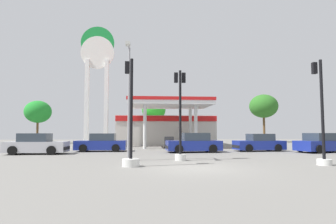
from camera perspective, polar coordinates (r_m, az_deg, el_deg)
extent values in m
plane|color=slate|center=(12.43, 5.63, -11.50)|extent=(90.00, 90.00, 0.00)
cube|color=beige|center=(34.30, -0.69, -3.89)|extent=(11.40, 7.00, 3.42)
cube|color=red|center=(30.80, -0.26, -1.35)|extent=(11.40, 0.12, 0.60)
cube|color=white|center=(27.66, 0.23, 1.50)|extent=(8.03, 5.99, 0.35)
cube|color=red|center=(27.69, 0.23, 2.17)|extent=(8.13, 6.09, 0.30)
cylinder|color=silver|center=(25.79, -4.82, -3.05)|extent=(0.32, 0.32, 4.12)
cylinder|color=silver|center=(26.21, 5.79, -3.06)|extent=(0.32, 0.32, 4.12)
cylinder|color=silver|center=(29.09, -4.78, -3.17)|extent=(0.32, 0.32, 4.12)
cylinder|color=silver|center=(29.46, 4.65, -3.18)|extent=(0.32, 0.32, 4.12)
cube|color=#4C4C51|center=(27.55, 0.23, -6.27)|extent=(0.90, 0.60, 1.10)
cube|color=white|center=(30.05, -16.49, 1.83)|extent=(0.40, 0.56, 9.22)
cube|color=white|center=(29.69, -12.67, 1.83)|extent=(0.40, 0.56, 9.22)
cylinder|color=white|center=(30.86, -14.41, 11.85)|extent=(3.50, 0.22, 3.50)
cylinder|color=#198C38|center=(31.18, -14.37, 13.70)|extent=(3.50, 0.22, 3.50)
cube|color=white|center=(31.07, -14.37, 12.75)|extent=(3.22, 0.08, 0.63)
cylinder|color=black|center=(22.33, -21.65, -7.11)|extent=(0.63, 0.22, 0.63)
cylinder|color=black|center=(20.71, -23.00, -7.33)|extent=(0.63, 0.22, 0.63)
cylinder|color=black|center=(23.19, -27.77, -6.80)|extent=(0.63, 0.22, 0.63)
cylinder|color=black|center=(21.64, -29.52, -6.98)|extent=(0.63, 0.22, 0.63)
cube|color=#B2B2BA|center=(21.92, -25.51, -6.52)|extent=(4.15, 1.78, 0.75)
cube|color=#2D3842|center=(21.95, -25.82, -4.81)|extent=(1.98, 1.56, 0.63)
cube|color=black|center=(21.31, -20.36, -7.03)|extent=(0.14, 1.65, 0.24)
cylinder|color=black|center=(20.53, 2.28, -7.67)|extent=(0.65, 0.26, 0.64)
cylinder|color=black|center=(22.22, 1.49, -7.39)|extent=(0.65, 0.26, 0.64)
cylinder|color=black|center=(21.15, 9.29, -7.51)|extent=(0.65, 0.26, 0.64)
cylinder|color=black|center=(22.79, 8.01, -7.27)|extent=(0.65, 0.26, 0.64)
cube|color=navy|center=(21.62, 5.29, -6.92)|extent=(4.29, 2.01, 0.76)
cube|color=#2D3842|center=(21.64, 5.67, -5.17)|extent=(2.09, 1.67, 0.64)
cube|color=black|center=(21.26, -0.16, -7.28)|extent=(0.22, 1.67, 0.24)
cylinder|color=black|center=(22.73, 16.43, -7.20)|extent=(0.62, 0.25, 0.60)
cylinder|color=black|center=(24.21, 14.80, -7.03)|extent=(0.62, 0.25, 0.60)
cylinder|color=black|center=(23.86, 21.84, -6.92)|extent=(0.62, 0.25, 0.60)
cylinder|color=black|center=(25.28, 19.97, -6.79)|extent=(0.62, 0.25, 0.60)
cube|color=navy|center=(23.98, 18.29, -6.51)|extent=(4.08, 1.94, 0.72)
cube|color=#2D3842|center=(24.03, 18.56, -5.01)|extent=(1.99, 1.60, 0.60)
cube|color=black|center=(23.18, 13.96, -6.95)|extent=(0.22, 1.58, 0.23)
cylinder|color=black|center=(26.16, 29.63, -6.37)|extent=(0.67, 0.39, 0.63)
cylinder|color=black|center=(24.23, 25.71, -6.72)|extent=(0.67, 0.39, 0.63)
cylinder|color=black|center=(23.09, 28.80, -6.78)|extent=(0.67, 0.39, 0.63)
cube|color=navy|center=(24.61, 29.22, -6.08)|extent=(4.49, 2.85, 0.75)
cube|color=#2D3842|center=(24.48, 28.95, -4.57)|extent=(2.34, 2.04, 0.63)
cylinder|color=black|center=(22.62, -17.19, -7.18)|extent=(0.62, 0.22, 0.62)
cylinder|color=black|center=(24.24, -16.34, -6.98)|extent=(0.62, 0.22, 0.62)
cylinder|color=black|center=(22.22, -10.79, -7.35)|extent=(0.62, 0.22, 0.62)
cylinder|color=black|center=(23.87, -10.37, -7.12)|extent=(0.62, 0.22, 0.62)
cube|color=navy|center=(23.19, -13.68, -6.67)|extent=(4.07, 1.72, 0.73)
cube|color=#2D3842|center=(23.15, -13.30, -5.10)|extent=(1.94, 1.52, 0.62)
cube|color=black|center=(23.59, -18.50, -6.78)|extent=(0.13, 1.62, 0.23)
cylinder|color=silver|center=(12.98, -7.71, -10.36)|extent=(0.80, 0.80, 0.36)
cylinder|color=black|center=(12.95, -7.61, 0.80)|extent=(0.14, 0.14, 4.68)
cube|color=black|center=(13.43, -8.44, 9.10)|extent=(0.21, 0.20, 0.57)
sphere|color=red|center=(13.59, -8.39, 9.72)|extent=(0.15, 0.15, 0.15)
sphere|color=#D89E0C|center=(13.55, -8.40, 8.98)|extent=(0.15, 0.15, 0.15)
sphere|color=green|center=(13.51, -8.41, 8.24)|extent=(0.15, 0.15, 0.15)
cylinder|color=silver|center=(15.52, 2.58, -9.38)|extent=(0.61, 0.61, 0.35)
cylinder|color=black|center=(15.49, 2.55, 0.02)|extent=(0.14, 0.14, 4.73)
cube|color=black|center=(15.88, 1.67, 7.12)|extent=(0.21, 0.20, 0.57)
sphere|color=red|center=(16.04, 1.62, 7.67)|extent=(0.15, 0.15, 0.15)
sphere|color=#D89E0C|center=(16.00, 1.62, 7.04)|extent=(0.15, 0.15, 0.15)
sphere|color=green|center=(15.97, 1.62, 6.41)|extent=(0.15, 0.15, 0.15)
cube|color=black|center=(15.94, 3.25, 7.09)|extent=(0.21, 0.20, 0.57)
sphere|color=red|center=(16.09, 3.19, 7.64)|extent=(0.15, 0.15, 0.15)
sphere|color=#D89E0C|center=(16.05, 3.19, 7.01)|extent=(0.15, 0.15, 0.15)
sphere|color=green|center=(16.02, 3.19, 6.38)|extent=(0.15, 0.15, 0.15)
cylinder|color=silver|center=(15.36, 29.66, -9.01)|extent=(0.68, 0.68, 0.29)
cylinder|color=black|center=(15.33, 29.32, 0.59)|extent=(0.14, 0.14, 4.84)
cube|color=black|center=(15.62, 28.05, 8.02)|extent=(0.21, 0.20, 0.57)
sphere|color=red|center=(15.76, 27.79, 8.58)|extent=(0.15, 0.15, 0.15)
sphere|color=#D89E0C|center=(15.72, 27.81, 7.94)|extent=(0.15, 0.15, 0.15)
sphere|color=green|center=(15.68, 27.83, 7.29)|extent=(0.15, 0.15, 0.15)
cylinder|color=brown|center=(40.85, -25.46, -3.85)|extent=(0.29, 0.29, 2.96)
ellipsoid|color=#208329|center=(40.94, -25.34, 0.05)|extent=(3.47, 3.47, 2.98)
cylinder|color=brown|center=(39.67, -2.98, -3.83)|extent=(0.34, 0.34, 3.52)
ellipsoid|color=#23891F|center=(39.79, -2.97, 0.54)|extent=(3.40, 3.40, 3.29)
cylinder|color=brown|center=(43.75, 19.29, -3.42)|extent=(0.33, 0.33, 3.86)
ellipsoid|color=#2A6521|center=(43.92, 19.19, 1.16)|extent=(4.20, 4.20, 3.52)
cylinder|color=gray|center=(15.63, -8.13, 1.78)|extent=(0.12, 0.12, 6.38)
cylinder|color=gray|center=(15.67, -8.16, 13.33)|extent=(0.09, 1.20, 0.09)
cube|color=beige|center=(15.08, -8.31, 13.83)|extent=(0.24, 0.44, 0.16)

